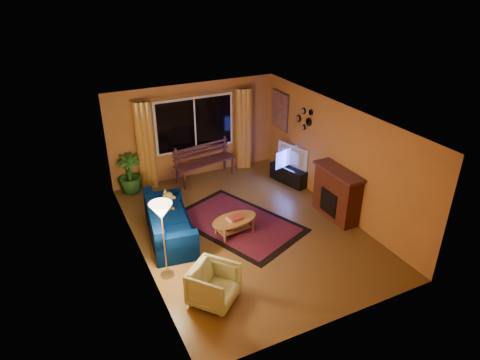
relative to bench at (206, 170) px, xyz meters
name	(u,v)px	position (x,y,z in m)	size (l,w,h in m)	color
floor	(246,229)	(-0.12, -2.63, -0.26)	(4.50, 6.00, 0.02)	brown
ceiling	(247,118)	(-0.12, -2.63, 2.26)	(4.50, 6.00, 0.02)	white
wall_back	(194,131)	(-0.12, 0.38, 1.00)	(4.50, 0.02, 2.50)	#C57F3C
wall_left	(136,201)	(-2.38, -2.63, 1.00)	(0.02, 6.00, 2.50)	#C57F3C
wall_right	(336,158)	(2.14, -2.63, 1.00)	(0.02, 6.00, 2.50)	#C57F3C
window	(195,124)	(-0.12, 0.32, 1.20)	(2.00, 0.02, 1.30)	black
curtain_rod	(194,94)	(-0.12, 0.27, 2.00)	(0.03, 0.03, 3.20)	#BF8C3F
curtain_left	(145,146)	(-1.47, 0.25, 0.87)	(0.36, 0.36, 2.24)	gold
curtain_right	(243,129)	(1.23, 0.25, 0.87)	(0.36, 0.36, 2.24)	gold
bench	(206,170)	(0.00, 0.00, 0.00)	(1.65, 0.48, 0.49)	#452227
potted_plant	(129,174)	(-1.96, 0.12, 0.26)	(0.56, 0.56, 1.00)	#235B1E
sofa	(170,222)	(-1.68, -2.22, 0.14)	(0.82, 1.92, 0.78)	#00123D
dog	(165,202)	(-1.63, -1.79, 0.36)	(0.30, 0.42, 0.45)	olive
armchair	(214,283)	(-1.59, -4.36, 0.13)	(0.72, 0.68, 0.74)	#BFCE90
floor_lamp	(164,241)	(-2.12, -3.37, 0.52)	(0.26, 0.26, 1.53)	#BF8C3F
rug	(238,223)	(-0.19, -2.36, -0.24)	(1.74, 2.74, 0.02)	maroon
coffee_table	(234,226)	(-0.42, -2.68, -0.06)	(1.01, 1.01, 0.37)	#A7743C
tv_console	(289,175)	(1.88, -1.14, -0.03)	(0.35, 1.06, 0.44)	black
television	(290,157)	(1.88, -1.14, 0.48)	(0.99, 0.13, 0.57)	black
fireplace	(337,195)	(1.93, -3.03, 0.30)	(0.40, 1.20, 1.10)	maroon
mirror_cluster	(304,117)	(2.09, -1.33, 1.55)	(0.06, 0.60, 0.56)	black
painting	(280,110)	(2.10, -0.18, 1.40)	(0.04, 0.76, 0.96)	orange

